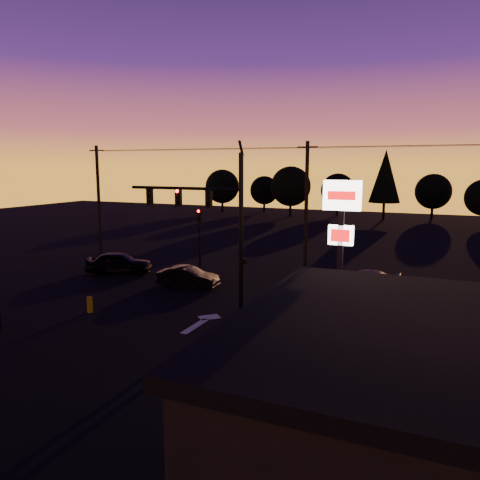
% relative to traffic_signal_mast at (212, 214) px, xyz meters
% --- Properties ---
extents(ground, '(120.00, 120.00, 0.00)m').
position_rel_traffic_signal_mast_xyz_m(ground, '(0.10, -3.99, -4.94)').
color(ground, black).
rests_on(ground, ground).
extents(lane_arrow, '(1.20, 3.10, 0.01)m').
position_rel_traffic_signal_mast_xyz_m(lane_arrow, '(0.60, -2.33, -4.93)').
color(lane_arrow, beige).
rests_on(lane_arrow, ground).
extents(traffic_signal_mast, '(6.79, 0.52, 8.58)m').
position_rel_traffic_signal_mast_xyz_m(traffic_signal_mast, '(0.00, 0.00, 0.00)').
color(traffic_signal_mast, black).
rests_on(traffic_signal_mast, ground).
extents(secondary_signal, '(0.30, 0.31, 4.35)m').
position_rel_traffic_signal_mast_xyz_m(secondary_signal, '(-4.90, 7.49, -2.07)').
color(secondary_signal, black).
rests_on(secondary_signal, ground).
extents(pylon_sign, '(1.50, 0.28, 6.80)m').
position_rel_traffic_signal_mast_xyz_m(pylon_sign, '(7.10, -2.49, -0.02)').
color(pylon_sign, black).
rests_on(pylon_sign, ground).
extents(utility_pole_0, '(1.40, 0.26, 9.00)m').
position_rel_traffic_signal_mast_xyz_m(utility_pole_0, '(-15.90, 10.01, -0.34)').
color(utility_pole_0, black).
rests_on(utility_pole_0, ground).
extents(utility_pole_1, '(1.40, 0.26, 9.00)m').
position_rel_traffic_signal_mast_xyz_m(utility_pole_1, '(2.10, 10.01, -0.34)').
color(utility_pole_1, black).
rests_on(utility_pole_1, ground).
extents(power_wires, '(36.00, 1.22, 0.07)m').
position_rel_traffic_signal_mast_xyz_m(power_wires, '(2.10, 10.01, 3.63)').
color(power_wires, black).
rests_on(power_wires, ground).
extents(bollard, '(0.27, 0.27, 0.81)m').
position_rel_traffic_signal_mast_xyz_m(bollard, '(-5.30, -3.36, -4.53)').
color(bollard, '#B39F0A').
rests_on(bollard, ground).
extents(tree_0, '(5.36, 5.36, 6.74)m').
position_rel_traffic_signal_mast_xyz_m(tree_0, '(-21.90, 46.01, -0.88)').
color(tree_0, black).
rests_on(tree_0, ground).
extents(tree_1, '(4.54, 4.54, 5.71)m').
position_rel_traffic_signal_mast_xyz_m(tree_1, '(-15.90, 49.01, -1.50)').
color(tree_1, black).
rests_on(tree_1, ground).
extents(tree_2, '(5.77, 5.78, 7.26)m').
position_rel_traffic_signal_mast_xyz_m(tree_2, '(-9.90, 44.01, -0.57)').
color(tree_2, black).
rests_on(tree_2, ground).
extents(tree_3, '(4.95, 4.95, 6.22)m').
position_rel_traffic_signal_mast_xyz_m(tree_3, '(-3.90, 48.01, -1.19)').
color(tree_3, black).
rests_on(tree_3, ground).
extents(tree_4, '(4.18, 4.18, 9.50)m').
position_rel_traffic_signal_mast_xyz_m(tree_4, '(3.10, 45.01, 0.99)').
color(tree_4, black).
rests_on(tree_4, ground).
extents(tree_5, '(4.95, 4.95, 6.22)m').
position_rel_traffic_signal_mast_xyz_m(tree_5, '(9.10, 50.01, -1.19)').
color(tree_5, black).
rests_on(tree_5, ground).
extents(car_left, '(4.76, 3.43, 1.51)m').
position_rel_traffic_signal_mast_xyz_m(car_left, '(-9.45, 4.26, -4.18)').
color(car_left, black).
rests_on(car_left, ground).
extents(car_mid, '(3.91, 1.67, 1.25)m').
position_rel_traffic_signal_mast_xyz_m(car_mid, '(-3.31, 3.07, -4.31)').
color(car_mid, black).
rests_on(car_mid, ground).
extents(car_right, '(4.36, 1.89, 1.25)m').
position_rel_traffic_signal_mast_xyz_m(car_right, '(6.66, 6.38, -4.31)').
color(car_right, black).
rests_on(car_right, ground).
extents(suv_parked, '(3.42, 5.68, 1.48)m').
position_rel_traffic_signal_mast_xyz_m(suv_parked, '(9.97, -5.12, -4.20)').
color(suv_parked, black).
rests_on(suv_parked, ground).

